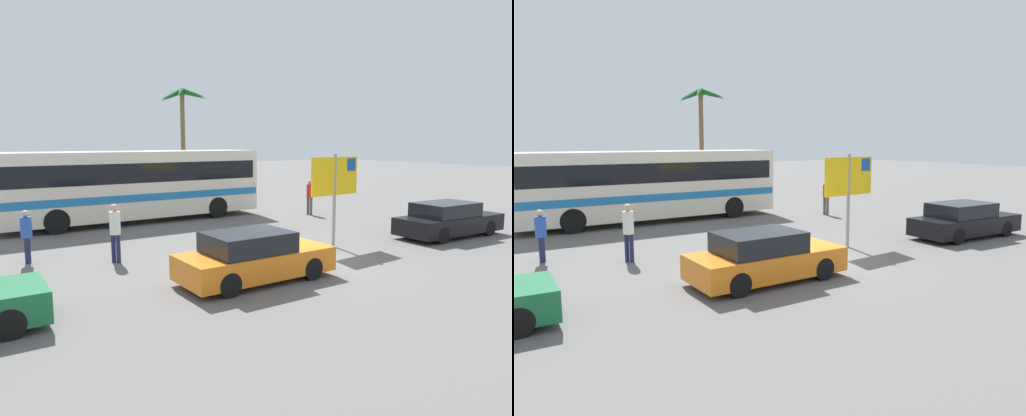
% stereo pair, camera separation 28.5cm
% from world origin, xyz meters
% --- Properties ---
extents(ground, '(120.00, 120.00, 0.00)m').
position_xyz_m(ground, '(0.00, 0.00, 0.00)').
color(ground, '#605E5B').
extents(bus_front_coach, '(11.62, 2.72, 3.17)m').
position_xyz_m(bus_front_coach, '(-0.99, 9.80, 1.78)').
color(bus_front_coach, silver).
rests_on(bus_front_coach, ground).
extents(ferry_sign, '(2.20, 0.22, 3.20)m').
position_xyz_m(ferry_sign, '(2.92, 0.85, 2.33)').
color(ferry_sign, gray).
rests_on(ferry_sign, ground).
extents(car_black, '(4.58, 1.86, 1.32)m').
position_xyz_m(car_black, '(7.76, -0.27, 0.64)').
color(car_black, black).
rests_on(car_black, ground).
extents(car_orange, '(4.12, 1.76, 1.32)m').
position_xyz_m(car_orange, '(-1.68, -1.00, 0.64)').
color(car_orange, orange).
rests_on(car_orange, ground).
extents(pedestrian_near_sign, '(0.32, 0.32, 1.60)m').
position_xyz_m(pedestrian_near_sign, '(-6.27, 4.31, 0.94)').
color(pedestrian_near_sign, '#1E2347').
rests_on(pedestrian_near_sign, ground).
extents(pedestrian_crossing_lot, '(0.32, 0.32, 1.74)m').
position_xyz_m(pedestrian_crossing_lot, '(6.86, 6.81, 1.03)').
color(pedestrian_crossing_lot, '#4C4C51').
rests_on(pedestrian_crossing_lot, ground).
extents(pedestrian_by_bus, '(0.32, 0.32, 1.78)m').
position_xyz_m(pedestrian_by_bus, '(-4.05, 2.90, 1.05)').
color(pedestrian_by_bus, '#1E2347').
rests_on(pedestrian_by_bus, ground).
extents(palm_tree_seaside, '(3.77, 3.49, 7.39)m').
position_xyz_m(palm_tree_seaside, '(6.65, 20.69, 6.06)').
color(palm_tree_seaside, brown).
rests_on(palm_tree_seaside, ground).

